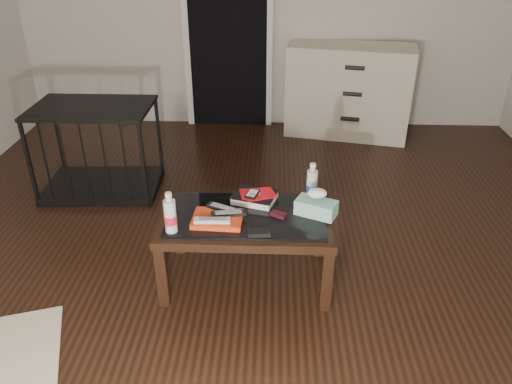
% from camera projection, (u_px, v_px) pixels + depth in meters
% --- Properties ---
extents(ground, '(5.00, 5.00, 0.00)m').
position_uv_depth(ground, '(260.00, 259.00, 3.27)').
color(ground, black).
rests_on(ground, ground).
extents(doorway, '(0.90, 0.08, 2.07)m').
position_uv_depth(doorway, '(228.00, 26.00, 4.95)').
color(doorway, black).
rests_on(doorway, ground).
extents(coffee_table, '(1.00, 0.60, 0.46)m').
position_uv_depth(coffee_table, '(246.00, 224.00, 2.92)').
color(coffee_table, black).
rests_on(coffee_table, ground).
extents(dresser, '(1.28, 0.73, 0.90)m').
position_uv_depth(dresser, '(349.00, 91.00, 4.98)').
color(dresser, beige).
rests_on(dresser, ground).
extents(pet_crate, '(0.93, 0.64, 0.71)m').
position_uv_depth(pet_crate, '(100.00, 163.00, 4.02)').
color(pet_crate, black).
rests_on(pet_crate, ground).
extents(magazines, '(0.29, 0.22, 0.03)m').
position_uv_depth(magazines, '(218.00, 219.00, 2.81)').
color(magazines, red).
rests_on(magazines, coffee_table).
extents(remote_silver, '(0.20, 0.06, 0.02)m').
position_uv_depth(remote_silver, '(212.00, 220.00, 2.75)').
color(remote_silver, silver).
rests_on(remote_silver, magazines).
extents(remote_black_front, '(0.21, 0.08, 0.02)m').
position_uv_depth(remote_black_front, '(229.00, 213.00, 2.82)').
color(remote_black_front, black).
rests_on(remote_black_front, magazines).
extents(remote_black_back, '(0.20, 0.13, 0.02)m').
position_uv_depth(remote_black_back, '(223.00, 208.00, 2.87)').
color(remote_black_back, black).
rests_on(remote_black_back, magazines).
extents(textbook, '(0.30, 0.26, 0.05)m').
position_uv_depth(textbook, '(255.00, 197.00, 3.02)').
color(textbook, black).
rests_on(textbook, coffee_table).
extents(dvd_mailers, '(0.21, 0.17, 0.01)m').
position_uv_depth(dvd_mailers, '(256.00, 193.00, 3.01)').
color(dvd_mailers, red).
rests_on(dvd_mailers, textbook).
extents(ipod, '(0.09, 0.12, 0.02)m').
position_uv_depth(ipod, '(252.00, 194.00, 2.98)').
color(ipod, black).
rests_on(ipod, dvd_mailers).
extents(flip_phone, '(0.10, 0.08, 0.02)m').
position_uv_depth(flip_phone, '(278.00, 214.00, 2.86)').
color(flip_phone, black).
rests_on(flip_phone, coffee_table).
extents(wallet, '(0.13, 0.08, 0.02)m').
position_uv_depth(wallet, '(259.00, 232.00, 2.70)').
color(wallet, black).
rests_on(wallet, coffee_table).
extents(water_bottle_left, '(0.08, 0.08, 0.24)m').
position_uv_depth(water_bottle_left, '(170.00, 212.00, 2.68)').
color(water_bottle_left, silver).
rests_on(water_bottle_left, coffee_table).
extents(water_bottle_right, '(0.08, 0.08, 0.24)m').
position_uv_depth(water_bottle_right, '(312.00, 182.00, 2.99)').
color(water_bottle_right, '#B5BCC0').
rests_on(water_bottle_right, coffee_table).
extents(tissue_box, '(0.26, 0.20, 0.09)m').
position_uv_depth(tissue_box, '(316.00, 208.00, 2.86)').
color(tissue_box, teal).
rests_on(tissue_box, coffee_table).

